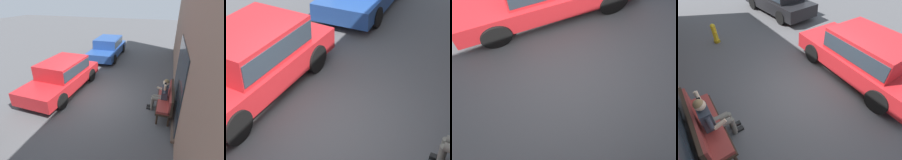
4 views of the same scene
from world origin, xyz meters
The scene contains 1 object.
ground_plane centered at (0.00, 0.00, 0.00)m, with size 60.00×60.00×0.00m, color #4C4C4F.
Camera 3 is at (1.07, 2.60, 5.19)m, focal length 45.00 mm.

